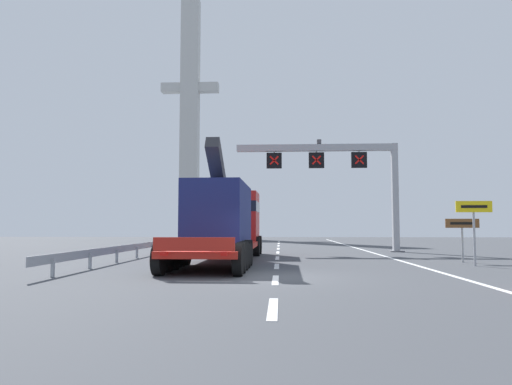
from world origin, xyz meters
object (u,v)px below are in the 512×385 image
object	(u,v)px
heavy_haul_truck_red	(227,220)
tourist_info_sign_brown	(462,229)
overhead_lane_gantry	(339,165)
bridge_pylon_distant	(190,114)
exit_sign_yellow	(474,217)

from	to	relation	value
heavy_haul_truck_red	tourist_info_sign_brown	world-z (taller)	heavy_haul_truck_red
overhead_lane_gantry	bridge_pylon_distant	bearing A→B (deg)	114.06
exit_sign_yellow	bridge_pylon_distant	xyz separation A→B (m)	(-22.27, 51.28, 17.16)
heavy_haul_truck_red	tourist_info_sign_brown	size ratio (longest dim) A/B	6.98
exit_sign_yellow	bridge_pylon_distant	size ratio (longest dim) A/B	0.07
overhead_lane_gantry	exit_sign_yellow	distance (m)	12.24
overhead_lane_gantry	heavy_haul_truck_red	bearing A→B (deg)	-129.71
heavy_haul_truck_red	exit_sign_yellow	world-z (taller)	heavy_haul_truck_red
tourist_info_sign_brown	bridge_pylon_distant	size ratio (longest dim) A/B	0.05
overhead_lane_gantry	bridge_pylon_distant	size ratio (longest dim) A/B	0.29
heavy_haul_truck_red	tourist_info_sign_brown	xyz separation A→B (m)	(11.10, -0.96, -0.45)
exit_sign_yellow	bridge_pylon_distant	world-z (taller)	bridge_pylon_distant
overhead_lane_gantry	heavy_haul_truck_red	distance (m)	11.00
exit_sign_yellow	bridge_pylon_distant	distance (m)	58.48
overhead_lane_gantry	tourist_info_sign_brown	world-z (taller)	overhead_lane_gantry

